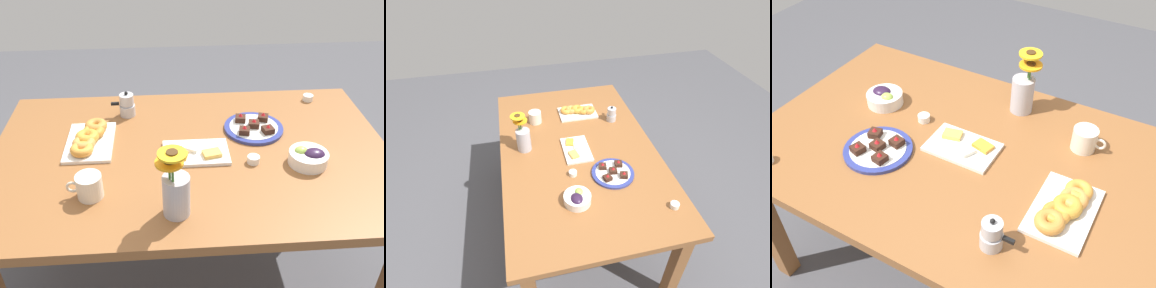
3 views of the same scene
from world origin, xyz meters
The scene contains 10 objects.
ground_plane centered at (0.00, 0.00, 0.00)m, with size 6.00×6.00×0.00m, color #4C4C51.
dining_table centered at (0.00, 0.00, 0.65)m, with size 1.60×1.00×0.74m.
coffee_mug centered at (0.37, 0.24, 0.78)m, with size 0.13×0.09×0.09m.
grape_bowl centered at (-0.44, 0.10, 0.77)m, with size 0.15×0.15×0.07m.
cheese_platter centered at (-0.01, 0.02, 0.75)m, with size 0.26×0.17×0.03m.
croissant_platter centered at (0.41, -0.09, 0.76)m, with size 0.19×0.29×0.05m.
jam_cup_berry centered at (-0.23, 0.08, 0.76)m, with size 0.05×0.05×0.03m.
dessert_plate centered at (-0.28, -0.15, 0.75)m, with size 0.25×0.25×0.05m.
flower_vase centered at (0.08, 0.34, 0.83)m, with size 0.11×0.11×0.26m.
moka_pot centered at (0.27, -0.32, 0.79)m, with size 0.11×0.07×0.12m.
Camera 3 is at (0.57, -1.01, 1.80)m, focal length 40.00 mm.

